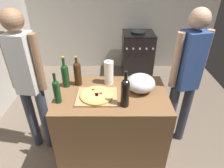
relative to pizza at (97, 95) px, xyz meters
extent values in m
cube|color=#6B5B4C|center=(0.21, 0.92, -0.94)|extent=(4.17, 3.78, 0.02)
cube|color=#BCB7AD|center=(0.21, 2.56, 0.37)|extent=(4.17, 0.10, 2.60)
cube|color=brown|center=(0.14, 0.08, -0.48)|extent=(1.15, 0.71, 0.90)
cube|color=tan|center=(0.00, 0.00, -0.02)|extent=(0.40, 0.32, 0.02)
cylinder|color=tan|center=(0.00, 0.00, 0.00)|extent=(0.33, 0.33, 0.02)
cylinder|color=#EAC660|center=(0.00, 0.00, 0.01)|extent=(0.29, 0.29, 0.00)
cylinder|color=maroon|center=(-0.01, 0.00, 0.01)|extent=(0.02, 0.02, 0.01)
cylinder|color=maroon|center=(-0.04, 0.08, 0.01)|extent=(0.03, 0.03, 0.01)
cylinder|color=maroon|center=(0.00, -0.02, 0.01)|extent=(0.03, 0.03, 0.01)
cylinder|color=maroon|center=(0.04, 0.01, 0.01)|extent=(0.03, 0.03, 0.01)
cylinder|color=maroon|center=(0.01, -0.03, 0.01)|extent=(0.03, 0.03, 0.01)
cylinder|color=maroon|center=(0.01, 0.01, 0.01)|extent=(0.02, 0.02, 0.01)
cylinder|color=maroon|center=(0.00, 0.00, 0.01)|extent=(0.03, 0.03, 0.01)
cylinder|color=#B2B2B7|center=(0.45, 0.13, -0.03)|extent=(0.12, 0.12, 0.01)
ellipsoid|color=silver|center=(0.45, 0.13, 0.06)|extent=(0.30, 0.30, 0.18)
cylinder|color=white|center=(0.12, 0.28, 0.10)|extent=(0.10, 0.10, 0.26)
cylinder|color=#997551|center=(0.12, 0.28, 0.10)|extent=(0.03, 0.03, 0.27)
cylinder|color=#143819|center=(-0.36, -0.07, 0.07)|extent=(0.06, 0.06, 0.20)
sphere|color=#143819|center=(-0.36, -0.07, 0.17)|extent=(0.06, 0.06, 0.06)
cylinder|color=#143819|center=(-0.36, -0.07, 0.23)|extent=(0.03, 0.03, 0.08)
cylinder|color=black|center=(-0.36, -0.07, 0.27)|extent=(0.03, 0.03, 0.01)
cylinder|color=#331E0F|center=(-0.22, 0.25, 0.08)|extent=(0.08, 0.08, 0.23)
sphere|color=#331E0F|center=(-0.22, 0.25, 0.20)|extent=(0.08, 0.08, 0.08)
cylinder|color=#331E0F|center=(-0.22, 0.25, 0.26)|extent=(0.03, 0.03, 0.07)
cylinder|color=gold|center=(-0.22, 0.25, 0.30)|extent=(0.03, 0.03, 0.01)
cylinder|color=black|center=(0.27, -0.12, 0.09)|extent=(0.08, 0.08, 0.24)
sphere|color=black|center=(0.27, -0.12, 0.21)|extent=(0.08, 0.08, 0.08)
cylinder|color=black|center=(0.27, -0.12, 0.27)|extent=(0.03, 0.03, 0.08)
cylinder|color=black|center=(0.27, -0.12, 0.32)|extent=(0.03, 0.03, 0.01)
cylinder|color=#143819|center=(-0.34, 0.22, 0.08)|extent=(0.08, 0.08, 0.21)
sphere|color=#143819|center=(-0.34, 0.22, 0.18)|extent=(0.08, 0.08, 0.08)
cylinder|color=#143819|center=(-0.34, 0.22, 0.26)|extent=(0.03, 0.03, 0.10)
cylinder|color=gold|center=(-0.34, 0.22, 0.31)|extent=(0.03, 0.03, 0.01)
cube|color=black|center=(0.67, 2.16, -0.49)|extent=(0.62, 0.58, 0.88)
cube|color=black|center=(0.67, 2.16, -0.04)|extent=(0.62, 0.58, 0.02)
cylinder|color=silver|center=(0.43, 1.86, -0.24)|extent=(0.04, 0.02, 0.04)
cylinder|color=silver|center=(0.55, 1.86, -0.24)|extent=(0.04, 0.02, 0.04)
cylinder|color=silver|center=(0.67, 1.86, -0.24)|extent=(0.04, 0.02, 0.04)
cylinder|color=silver|center=(0.80, 1.86, -0.24)|extent=(0.04, 0.02, 0.04)
cylinder|color=silver|center=(0.92, 1.86, -0.24)|extent=(0.04, 0.02, 0.04)
cylinder|color=black|center=(0.66, 2.14, -0.01)|extent=(0.28, 0.28, 0.04)
cylinder|color=#383D4C|center=(-0.83, 0.21, -0.50)|extent=(0.11, 0.11, 0.85)
cylinder|color=#383D4C|center=(-0.66, 0.19, -0.50)|extent=(0.11, 0.11, 0.85)
cube|color=silver|center=(-0.74, 0.20, 0.24)|extent=(0.25, 0.23, 0.64)
cylinder|color=#936B4C|center=(-0.90, 0.22, 0.26)|extent=(0.08, 0.08, 0.60)
cylinder|color=#936B4C|center=(-0.59, 0.18, 0.26)|extent=(0.08, 0.08, 0.60)
sphere|color=#936B4C|center=(-0.74, 0.20, 0.68)|extent=(0.21, 0.21, 0.21)
cylinder|color=#383D4C|center=(1.07, 0.32, -0.50)|extent=(0.11, 0.11, 0.84)
cylinder|color=#383D4C|center=(0.88, 0.27, -0.50)|extent=(0.11, 0.11, 0.84)
cube|color=#334C8C|center=(0.97, 0.29, 0.23)|extent=(0.28, 0.25, 0.63)
cylinder|color=tan|center=(1.13, 0.33, 0.25)|extent=(0.08, 0.08, 0.60)
cylinder|color=tan|center=(0.81, 0.25, 0.25)|extent=(0.08, 0.08, 0.60)
sphere|color=tan|center=(0.97, 0.29, 0.67)|extent=(0.20, 0.20, 0.20)
camera|label=1|loc=(0.15, -1.55, 1.09)|focal=30.77mm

